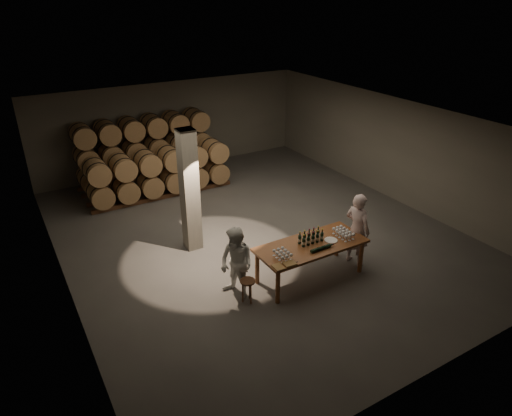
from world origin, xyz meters
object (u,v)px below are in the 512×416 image
bottle_cluster (311,238)px  plate (331,240)px  stool (248,284)px  person_man (357,229)px  tasting_table (311,248)px  notebook_near (290,264)px  person_woman (237,264)px

bottle_cluster → plate: bottle_cluster is taller
stool → person_man: 3.10m
tasting_table → notebook_near: 1.01m
bottle_cluster → tasting_table: bearing=-117.9°
bottle_cluster → notebook_near: (-0.94, -0.52, -0.10)m
stool → person_man: person_man is taller
stool → person_man: (3.07, 0.03, 0.48)m
plate → person_woman: 2.33m
plate → tasting_table: bearing=168.6°
bottle_cluster → person_man: (1.31, -0.11, -0.08)m
notebook_near → person_man: 2.29m
person_man → person_woman: (-3.17, 0.27, -0.09)m
tasting_table → plate: size_ratio=8.49×
notebook_near → stool: 1.01m
bottle_cluster → stool: size_ratio=1.09×
person_woman → person_man: bearing=67.0°
plate → person_man: bearing=4.3°
tasting_table → person_man: 1.36m
notebook_near → tasting_table: bearing=29.7°
plate → person_man: (0.86, 0.06, 0.02)m
person_man → person_woman: size_ratio=1.11×
bottle_cluster → stool: 1.85m
tasting_table → person_woman: person_woman is taller
bottle_cluster → stool: bearing=-175.2°
plate → person_man: person_man is taller
bottle_cluster → person_woman: bearing=175.3°
tasting_table → stool: size_ratio=4.72×
stool → person_man: bearing=0.6°
plate → bottle_cluster: bearing=158.4°
tasting_table → person_man: person_man is taller
person_man → bottle_cluster: bearing=73.2°
bottle_cluster → plate: (0.45, -0.18, -0.10)m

